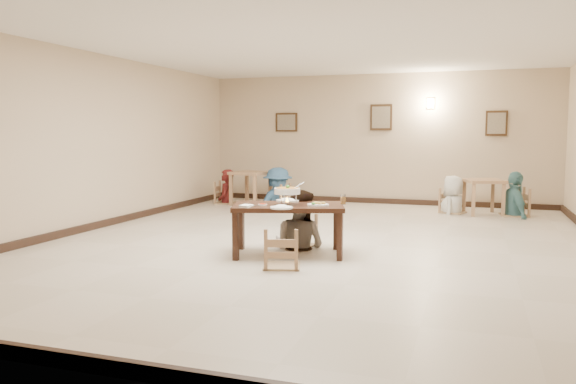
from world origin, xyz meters
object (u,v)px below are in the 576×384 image
(bg_table_right, at_px, (484,186))
(bg_chair_lr, at_px, (278,185))
(chair_near, at_px, (282,229))
(main_diner, at_px, (299,189))
(drink_glass, at_px, (343,200))
(bg_chair_rr, at_px, (515,190))
(bg_diner_a, at_px, (226,169))
(bg_diner_c, at_px, (454,176))
(chair_far, at_px, (300,217))
(bg_diner_b, at_px, (278,167))
(main_table, at_px, (288,210))
(bg_diner_d, at_px, (516,171))
(bg_table_left, at_px, (251,178))
(bg_chair_rl, at_px, (453,190))
(bg_chair_ll, at_px, (226,183))
(curry_warmer, at_px, (287,191))

(bg_table_right, relative_size, bg_chair_lr, 0.93)
(chair_near, bearing_deg, main_diner, -98.99)
(drink_glass, distance_m, bg_chair_rr, 5.18)
(bg_diner_a, xyz_separation_m, bg_diner_c, (5.09, 0.04, -0.02))
(chair_far, bearing_deg, chair_near, -64.98)
(bg_diner_c, bearing_deg, bg_table_right, 102.78)
(drink_glass, bearing_deg, bg_diner_b, 119.28)
(drink_glass, xyz_separation_m, bg_table_right, (1.86, 4.60, -0.17))
(main_table, distance_m, bg_chair_rr, 5.75)
(bg_diner_c, distance_m, bg_diner_d, 1.18)
(bg_table_left, distance_m, bg_chair_rl, 4.44)
(main_table, xyz_separation_m, bg_diner_c, (1.96, 4.86, 0.17))
(bg_chair_ll, xyz_separation_m, bg_chair_lr, (1.31, -0.09, -0.00))
(bg_diner_b, bearing_deg, bg_chair_rr, -65.66)
(bg_diner_b, bearing_deg, bg_chair_rl, -64.79)
(bg_diner_a, bearing_deg, chair_far, 19.68)
(chair_near, bearing_deg, chair_far, -98.50)
(chair_near, xyz_separation_m, drink_glass, (0.55, 0.95, 0.28))
(main_diner, distance_m, bg_diner_c, 4.77)
(main_diner, distance_m, bg_chair_rl, 4.78)
(curry_warmer, distance_m, bg_chair_rr, 5.78)
(main_diner, height_order, bg_chair_lr, main_diner)
(bg_chair_ll, height_order, bg_chair_rl, bg_chair_ll)
(bg_table_right, bearing_deg, bg_chair_ll, -179.66)
(bg_chair_rl, height_order, bg_diner_b, bg_diner_b)
(curry_warmer, xyz_separation_m, bg_diner_a, (-3.12, 4.84, -0.07))
(curry_warmer, bearing_deg, bg_table_left, 117.38)
(bg_table_right, height_order, bg_chair_lr, bg_chair_lr)
(bg_table_left, distance_m, bg_diner_b, 0.70)
(bg_chair_lr, bearing_deg, chair_far, 36.92)
(main_table, distance_m, bg_diner_d, 5.76)
(chair_far, distance_m, curry_warmer, 0.78)
(bg_chair_rr, relative_size, bg_diner_c, 0.68)
(chair_far, relative_size, bg_diner_d, 0.49)
(bg_diner_b, bearing_deg, bg_diner_d, -65.66)
(bg_chair_rl, bearing_deg, bg_diner_a, 109.18)
(bg_chair_lr, distance_m, bg_chair_rl, 3.78)
(main_table, height_order, main_diner, main_diner)
(bg_chair_lr, xyz_separation_m, bg_diner_d, (4.96, 0.08, 0.41))
(bg_chair_ll, xyz_separation_m, bg_diner_a, (-0.00, 0.00, 0.31))
(bg_table_left, distance_m, bg_diner_a, 0.68)
(main_diner, xyz_separation_m, bg_diner_d, (3.15, 4.31, 0.05))
(curry_warmer, height_order, bg_diner_b, bg_diner_b)
(bg_diner_c, bearing_deg, bg_diner_a, -76.72)
(bg_table_right, relative_size, bg_diner_c, 0.58)
(bg_chair_rr, bearing_deg, main_table, -43.15)
(chair_far, xyz_separation_m, bg_table_right, (2.58, 4.23, 0.15))
(bg_table_right, height_order, bg_chair_rr, bg_chair_rr)
(main_table, height_order, drink_glass, drink_glass)
(bg_chair_ll, distance_m, bg_chair_rr, 6.27)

